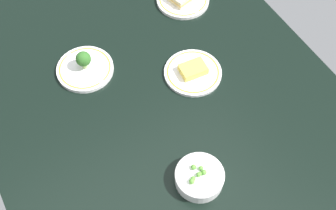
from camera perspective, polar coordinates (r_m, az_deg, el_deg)
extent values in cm
cube|color=black|center=(140.94, 0.00, -0.88)|extent=(153.02, 109.87, 4.00)
cylinder|color=white|center=(149.88, -10.62, 4.57)|extent=(18.87, 18.87, 1.40)
torus|color=gold|center=(149.34, -10.66, 4.73)|extent=(17.11, 17.11, 0.50)
cylinder|color=#9EBC72|center=(148.32, -10.71, 5.03)|extent=(1.23, 1.23, 2.57)
sphere|color=#2D6023|center=(146.31, -10.87, 5.66)|extent=(3.52, 3.52, 3.52)
cylinder|color=#9EBC72|center=(148.64, -10.67, 5.12)|extent=(1.76, 1.76, 2.33)
sphere|color=#2D6023|center=(146.29, -10.85, 5.85)|extent=(5.03, 5.03, 5.03)
cylinder|color=white|center=(146.84, 3.22, 4.18)|extent=(19.09, 19.09, 1.12)
torus|color=gold|center=(146.39, 3.23, 4.31)|extent=(17.30, 17.30, 0.50)
cube|color=#F2D14C|center=(145.36, 3.26, 4.62)|extent=(6.69, 8.90, 2.61)
cylinder|color=white|center=(126.30, 4.05, -9.32)|extent=(13.79, 13.79, 3.99)
torus|color=white|center=(124.48, 4.11, -8.95)|extent=(14.03, 14.03, 0.80)
sphere|color=#599E38|center=(124.01, 4.15, -8.79)|extent=(1.14, 1.14, 1.14)
sphere|color=#599E38|center=(123.17, 3.28, -9.43)|extent=(1.36, 1.36, 1.36)
sphere|color=#599E38|center=(124.02, 4.66, -8.63)|extent=(1.55, 1.55, 1.55)
sphere|color=#599E38|center=(123.73, 3.97, -8.92)|extent=(1.38, 1.38, 1.38)
sphere|color=#599E38|center=(122.69, 3.09, -9.80)|extent=(1.59, 1.59, 1.59)
sphere|color=#599E38|center=(124.49, 3.32, -7.98)|extent=(1.54, 1.54, 1.54)
sphere|color=#599E38|center=(124.63, 4.27, -8.10)|extent=(1.30, 1.30, 1.30)
cylinder|color=white|center=(169.27, 1.93, 13.39)|extent=(19.55, 19.55, 1.31)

